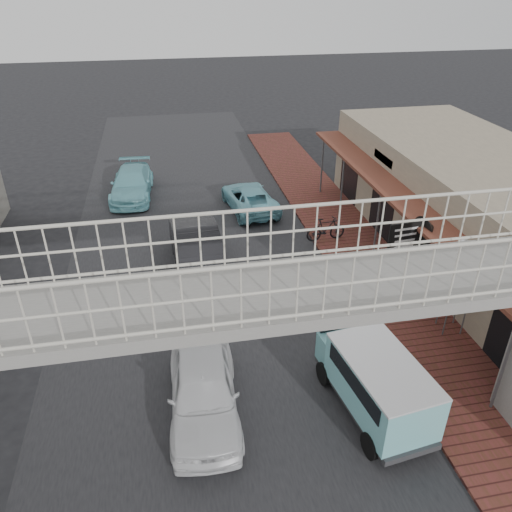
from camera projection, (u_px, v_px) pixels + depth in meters
name	position (u px, v px, depth m)	size (l,w,h in m)	color
ground	(216.00, 367.00, 14.59)	(120.00, 120.00, 0.00)	black
road_strip	(216.00, 366.00, 14.58)	(10.00, 60.00, 0.01)	black
sidewalk	(383.00, 287.00, 18.19)	(3.00, 40.00, 0.10)	brown
shophouse_row	(490.00, 217.00, 18.80)	(7.20, 18.00, 4.00)	gray
footbridge	(235.00, 382.00, 9.60)	(16.40, 2.40, 6.34)	gray
white_hatchback	(203.00, 389.00, 12.77)	(1.76, 4.37, 1.49)	white
dark_sedan	(198.00, 251.00, 18.92)	(1.74, 4.98, 1.64)	black
angkot_curb	(249.00, 198.00, 23.92)	(1.98, 4.29, 1.19)	#76BFCD
angkot_far	(132.00, 183.00, 25.29)	(1.93, 4.74, 1.38)	#75C1CB
angkot_van	(377.00, 378.00, 12.55)	(2.12, 3.87, 1.81)	black
motorcycle_near	(356.00, 282.00, 17.53)	(0.61, 1.75, 0.92)	black
motorcycle_far	(326.00, 229.00, 20.99)	(0.48, 1.71, 1.03)	black
street_clock	(465.00, 257.00, 14.67)	(0.81, 0.69, 3.18)	#59595B
arrow_sign	(427.00, 234.00, 16.17)	(1.86, 1.19, 3.16)	#59595B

